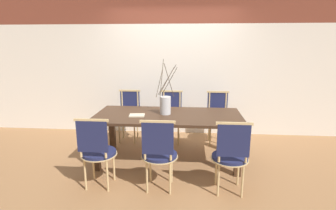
# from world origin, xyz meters

# --- Properties ---
(ground_plane) EXTENTS (16.00, 16.00, 0.00)m
(ground_plane) POSITION_xyz_m (0.00, 0.00, 0.00)
(ground_plane) COLOR #9E7047
(wall_rear) EXTENTS (12.00, 0.06, 3.20)m
(wall_rear) POSITION_xyz_m (0.00, 1.39, 1.60)
(wall_rear) COLOR silver
(wall_rear) RESTS_ON ground_plane
(dining_table) EXTENTS (2.21, 1.02, 0.75)m
(dining_table) POSITION_xyz_m (0.00, 0.00, 0.65)
(dining_table) COLOR #422B1C
(dining_table) RESTS_ON ground_plane
(chair_near_leftend) EXTENTS (0.46, 0.46, 0.95)m
(chair_near_leftend) POSITION_xyz_m (-0.81, -0.85, 0.51)
(chair_near_leftend) COLOR #1E234C
(chair_near_leftend) RESTS_ON ground_plane
(chair_near_left) EXTENTS (0.46, 0.46, 0.95)m
(chair_near_left) POSITION_xyz_m (-0.04, -0.85, 0.51)
(chair_near_left) COLOR #1E234C
(chair_near_left) RESTS_ON ground_plane
(chair_near_center) EXTENTS (0.46, 0.46, 0.95)m
(chair_near_center) POSITION_xyz_m (0.82, -0.85, 0.51)
(chair_near_center) COLOR #1E234C
(chair_near_center) RESTS_ON ground_plane
(chair_far_leftend) EXTENTS (0.46, 0.46, 0.95)m
(chair_far_leftend) POSITION_xyz_m (-0.81, 0.85, 0.51)
(chair_far_leftend) COLOR #1E234C
(chair_far_leftend) RESTS_ON ground_plane
(chair_far_left) EXTENTS (0.46, 0.46, 0.95)m
(chair_far_left) POSITION_xyz_m (-0.01, 0.85, 0.51)
(chair_far_left) COLOR #1E234C
(chair_far_left) RESTS_ON ground_plane
(chair_far_center) EXTENTS (0.46, 0.46, 0.95)m
(chair_far_center) POSITION_xyz_m (0.84, 0.85, 0.51)
(chair_far_center) COLOR #1E234C
(chair_far_center) RESTS_ON ground_plane
(vase_centerpiece) EXTENTS (0.31, 0.31, 0.82)m
(vase_centerpiece) POSITION_xyz_m (-0.04, 0.04, 0.89)
(vase_centerpiece) COLOR silver
(vase_centerpiece) RESTS_ON dining_table
(book_stack) EXTENTS (0.24, 0.19, 0.02)m
(book_stack) POSITION_xyz_m (-0.46, -0.10, 0.75)
(book_stack) COLOR beige
(book_stack) RESTS_ON dining_table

